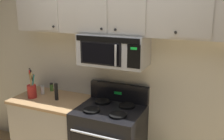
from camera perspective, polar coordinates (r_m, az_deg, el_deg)
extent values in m
cube|color=silver|center=(3.15, 2.21, 1.31)|extent=(5.20, 0.10, 2.70)
cylinder|color=#B7BABF|center=(2.76, -3.69, -14.49)|extent=(0.61, 0.03, 0.03)
cube|color=black|center=(3.17, 1.57, -5.00)|extent=(0.76, 0.07, 0.22)
cube|color=#19D83F|center=(3.14, 1.32, -5.21)|extent=(0.10, 0.00, 0.04)
cylinder|color=black|center=(2.92, -4.60, -8.99)|extent=(0.19, 0.19, 0.02)
cylinder|color=black|center=(2.79, 1.28, -10.10)|extent=(0.19, 0.19, 0.02)
cylinder|color=black|center=(3.15, -2.17, -7.10)|extent=(0.19, 0.19, 0.02)
cylinder|color=black|center=(3.03, 3.34, -8.02)|extent=(0.19, 0.19, 0.02)
cube|color=#B7BABF|center=(2.88, 0.44, 4.59)|extent=(0.76, 0.39, 0.35)
cube|color=black|center=(2.68, -1.25, 6.81)|extent=(0.73, 0.01, 0.06)
cube|color=black|center=(2.74, -2.65, 3.69)|extent=(0.49, 0.01, 0.25)
cube|color=black|center=(2.74, -2.67, 3.68)|extent=(0.44, 0.01, 0.22)
cube|color=black|center=(2.59, 4.89, 3.00)|extent=(0.14, 0.01, 0.25)
cube|color=#19D83F|center=(2.57, 4.89, 4.83)|extent=(0.07, 0.00, 0.03)
cylinder|color=#B7BABF|center=(2.64, 0.79, 3.27)|extent=(0.02, 0.02, 0.23)
cube|color=#BCB7AD|center=(2.86, 0.71, 13.58)|extent=(2.50, 0.33, 0.55)
cube|color=#BCB7AD|center=(3.14, -15.05, 13.22)|extent=(0.38, 0.01, 0.51)
sphere|color=black|center=(3.06, -13.02, 9.46)|extent=(0.03, 0.03, 0.03)
cube|color=#BCB7AD|center=(2.80, -4.78, 13.50)|extent=(0.38, 0.01, 0.51)
sphere|color=black|center=(2.74, -2.41, 9.20)|extent=(0.03, 0.03, 0.03)
cube|color=#BCB7AD|center=(2.62, 3.53, 13.41)|extent=(0.38, 0.01, 0.51)
sphere|color=black|center=(2.67, 0.71, 9.07)|extent=(0.03, 0.03, 0.03)
cube|color=#BCB7AD|center=(2.48, 17.44, 12.66)|extent=(0.38, 0.01, 0.51)
sphere|color=black|center=(2.50, 14.04, 8.19)|extent=(0.03, 0.03, 0.03)
cube|color=#BCB7AD|center=(3.58, -13.13, -13.09)|extent=(0.90, 0.62, 0.86)
cube|color=tan|center=(3.39, -13.59, -6.37)|extent=(0.93, 0.65, 0.03)
cylinder|color=red|center=(3.44, -17.52, -4.58)|extent=(0.12, 0.12, 0.17)
cylinder|color=teal|center=(3.39, -17.31, -2.77)|extent=(0.05, 0.03, 0.22)
cylinder|color=tan|center=(3.37, -17.73, -2.46)|extent=(0.03, 0.04, 0.27)
cylinder|color=olive|center=(3.40, -17.25, -2.68)|extent=(0.02, 0.04, 0.22)
cylinder|color=black|center=(3.41, -17.66, -2.17)|extent=(0.07, 0.07, 0.28)
cylinder|color=black|center=(3.42, -17.50, -2.02)|extent=(0.09, 0.03, 0.29)
cylinder|color=silver|center=(3.40, -17.62, -2.19)|extent=(0.08, 0.03, 0.29)
cylinder|color=#A87A47|center=(3.40, -17.71, -2.50)|extent=(0.05, 0.03, 0.25)
cylinder|color=red|center=(3.41, -17.62, -2.12)|extent=(0.03, 0.09, 0.28)
cylinder|color=white|center=(3.54, -15.32, -4.43)|extent=(0.05, 0.05, 0.10)
cylinder|color=#B7BABF|center=(3.52, -15.38, -3.52)|extent=(0.05, 0.05, 0.02)
cylinder|color=black|center=(3.27, -12.39, -4.78)|extent=(0.04, 0.04, 0.22)
cylinder|color=#4C7F33|center=(3.63, -13.39, -3.85)|extent=(0.05, 0.05, 0.10)
cylinder|color=black|center=(3.61, -13.45, -3.01)|extent=(0.04, 0.04, 0.02)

